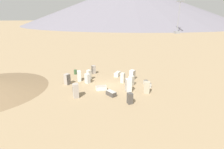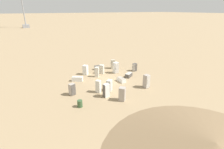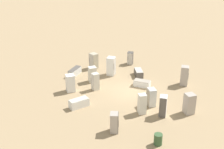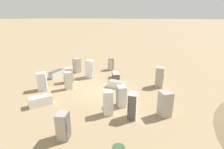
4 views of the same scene
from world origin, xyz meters
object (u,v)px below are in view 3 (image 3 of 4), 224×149
object	(u,v)px
discarded_fridge_3	(139,73)
rusty_barrel	(158,139)
discarded_fridge_2	(142,83)
discarded_fridge_10	(75,72)
discarded_fridge_12	(189,104)
discarded_fridge_13	(94,61)
discarded_fridge_1	(114,123)
discarded_fridge_9	(111,66)
discarded_fridge_6	(95,82)
discarded_fridge_5	(70,83)
discarded_fridge_11	(142,104)
discarded_fridge_14	(184,76)
discarded_fridge_0	(163,106)
discarded_fridge_4	(92,74)
discarded_fridge_15	(130,58)
discarded_fridge_7	(151,97)
discarded_fridge_8	(79,103)

from	to	relation	value
discarded_fridge_3	rusty_barrel	xyz separation A→B (m)	(-10.33, -5.12, 0.09)
discarded_fridge_2	discarded_fridge_3	distance (m)	2.45
discarded_fridge_10	rusty_barrel	bearing A→B (deg)	-35.59
discarded_fridge_12	discarded_fridge_13	bearing A→B (deg)	112.03
discarded_fridge_1	discarded_fridge_9	xyz separation A→B (m)	(9.22, 4.41, 0.19)
discarded_fridge_6	discarded_fridge_12	distance (m)	8.88
discarded_fridge_5	discarded_fridge_9	size ratio (longest dim) A/B	0.85
discarded_fridge_11	discarded_fridge_14	distance (m)	6.92
discarded_fridge_0	discarded_fridge_13	bearing A→B (deg)	-43.59
discarded_fridge_4	discarded_fridge_15	world-z (taller)	discarded_fridge_4
discarded_fridge_1	discarded_fridge_14	distance (m)	10.39
discarded_fridge_10	discarded_fridge_11	world-z (taller)	discarded_fridge_11
discarded_fridge_7	discarded_fridge_4	bearing A→B (deg)	33.42
discarded_fridge_3	discarded_fridge_4	distance (m)	4.89
discarded_fridge_2	discarded_fridge_4	world-z (taller)	discarded_fridge_4
discarded_fridge_4	discarded_fridge_14	xyz separation A→B (m)	(2.95, -8.41, 0.18)
discarded_fridge_6	discarded_fridge_15	world-z (taller)	discarded_fridge_6
discarded_fridge_7	discarded_fridge_11	distance (m)	1.53
discarded_fridge_12	discarded_fridge_14	bearing A→B (deg)	62.98
discarded_fridge_8	discarded_fridge_12	bearing A→B (deg)	49.94
discarded_fridge_0	discarded_fridge_14	bearing A→B (deg)	-102.56
discarded_fridge_8	discarded_fridge_14	world-z (taller)	discarded_fridge_14
discarded_fridge_6	discarded_fridge_13	xyz separation A→B (m)	(4.51, 2.49, 0.02)
discarded_fridge_3	discarded_fridge_12	distance (m)	8.15
discarded_fridge_10	discarded_fridge_7	bearing A→B (deg)	-17.87
discarded_fridge_6	discarded_fridge_10	size ratio (longest dim) A/B	0.89
discarded_fridge_3	discarded_fridge_8	size ratio (longest dim) A/B	0.91
discarded_fridge_12	discarded_fridge_1	bearing A→B (deg)	-175.84
discarded_fridge_8	discarded_fridge_5	bearing A→B (deg)	166.28
discarded_fridge_0	discarded_fridge_3	size ratio (longest dim) A/B	1.08
discarded_fridge_9	discarded_fridge_8	bearing A→B (deg)	-3.03
discarded_fridge_6	discarded_fridge_13	distance (m)	5.15
rusty_barrel	discarded_fridge_3	bearing A→B (deg)	26.37
rusty_barrel	discarded_fridge_2	bearing A→B (deg)	26.12
discarded_fridge_0	rusty_barrel	world-z (taller)	discarded_fridge_0
discarded_fridge_14	discarded_fridge_15	size ratio (longest dim) A/B	1.37
discarded_fridge_15	rusty_barrel	world-z (taller)	discarded_fridge_15
discarded_fridge_3	discarded_fridge_11	world-z (taller)	discarded_fridge_11
discarded_fridge_1	discarded_fridge_9	distance (m)	10.22
discarded_fridge_1	discarded_fridge_5	distance (m)	7.68
discarded_fridge_4	discarded_fridge_12	xyz separation A→B (m)	(-2.09, -9.90, 0.09)
discarded_fridge_8	rusty_barrel	distance (m)	7.91
discarded_fridge_0	discarded_fridge_2	distance (m)	5.46
discarded_fridge_3	discarded_fridge_5	distance (m)	7.45
discarded_fridge_15	discarded_fridge_9	bearing A→B (deg)	68.04
discarded_fridge_4	discarded_fridge_10	world-z (taller)	discarded_fridge_4
discarded_fridge_1	discarded_fridge_4	size ratio (longest dim) A/B	1.00
discarded_fridge_2	discarded_fridge_8	distance (m)	6.88
discarded_fridge_4	discarded_fridge_15	bearing A→B (deg)	29.11
discarded_fridge_12	discarded_fridge_14	xyz separation A→B (m)	(5.05, 1.49, 0.09)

